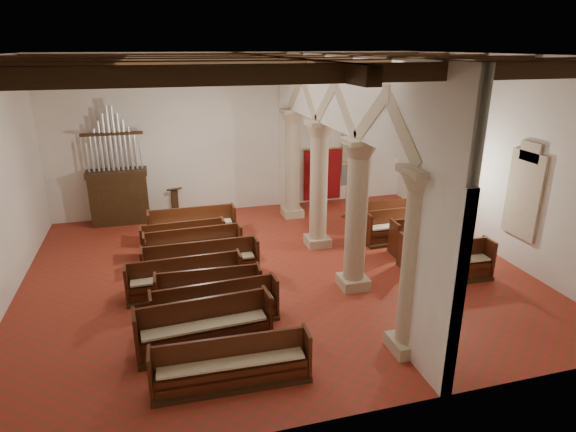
{
  "coord_description": "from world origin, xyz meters",
  "views": [
    {
      "loc": [
        -3.05,
        -12.32,
        6.24
      ],
      "look_at": [
        0.51,
        0.5,
        1.49
      ],
      "focal_mm": 30.0,
      "sensor_mm": 36.0,
      "label": 1
    }
  ],
  "objects_px": {
    "nave_pew_0": "(232,370)",
    "aisle_pew_0": "(456,267)",
    "processional_banner": "(346,198)",
    "pipe_organ": "(118,187)",
    "lectern": "(175,205)"
  },
  "relations": [
    {
      "from": "pipe_organ",
      "to": "lectern",
      "type": "height_order",
      "value": "pipe_organ"
    },
    {
      "from": "processional_banner",
      "to": "aisle_pew_0",
      "type": "bearing_deg",
      "value": -87.61
    },
    {
      "from": "processional_banner",
      "to": "nave_pew_0",
      "type": "relative_size",
      "value": 0.72
    },
    {
      "from": "processional_banner",
      "to": "pipe_organ",
      "type": "bearing_deg",
      "value": 160.54
    },
    {
      "from": "pipe_organ",
      "to": "lectern",
      "type": "bearing_deg",
      "value": -0.33
    },
    {
      "from": "lectern",
      "to": "nave_pew_0",
      "type": "bearing_deg",
      "value": -98.66
    },
    {
      "from": "lectern",
      "to": "nave_pew_0",
      "type": "height_order",
      "value": "lectern"
    },
    {
      "from": "pipe_organ",
      "to": "nave_pew_0",
      "type": "distance_m",
      "value": 10.45
    },
    {
      "from": "lectern",
      "to": "pipe_organ",
      "type": "bearing_deg",
      "value": 168.05
    },
    {
      "from": "aisle_pew_0",
      "to": "pipe_organ",
      "type": "bearing_deg",
      "value": 144.24
    },
    {
      "from": "nave_pew_0",
      "to": "aisle_pew_0",
      "type": "relative_size",
      "value": 1.48
    },
    {
      "from": "nave_pew_0",
      "to": "aisle_pew_0",
      "type": "distance_m",
      "value": 7.32
    },
    {
      "from": "processional_banner",
      "to": "aisle_pew_0",
      "type": "height_order",
      "value": "processional_banner"
    },
    {
      "from": "pipe_organ",
      "to": "nave_pew_0",
      "type": "relative_size",
      "value": 1.43
    },
    {
      "from": "pipe_organ",
      "to": "lectern",
      "type": "distance_m",
      "value": 2.13
    }
  ]
}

